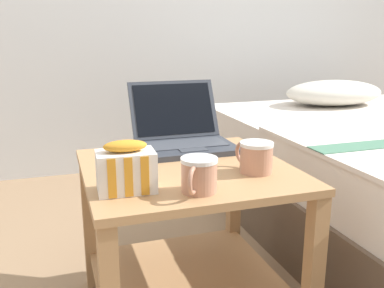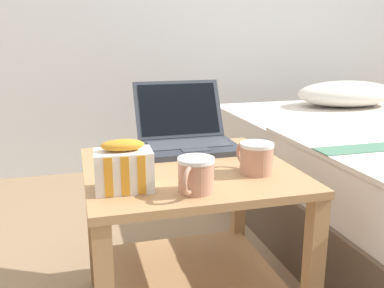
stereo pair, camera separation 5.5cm
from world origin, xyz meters
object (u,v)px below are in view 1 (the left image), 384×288
object	(u,v)px
mug_front_right	(199,173)
snack_bag	(126,169)
laptop	(183,134)
cell_phone	(126,167)
mug_front_left	(256,155)

from	to	relation	value
mug_front_right	snack_bag	bearing A→B (deg)	159.70
laptop	cell_phone	distance (m)	0.30
mug_front_left	mug_front_right	size ratio (longest dim) A/B	1.10
snack_bag	cell_phone	bearing A→B (deg)	81.03
mug_front_left	laptop	bearing A→B (deg)	108.91
laptop	mug_front_left	distance (m)	0.35
mug_front_right	snack_bag	distance (m)	0.18
laptop	mug_front_right	bearing A→B (deg)	-101.83
snack_bag	cell_phone	xyz separation A→B (m)	(0.03, 0.18, -0.05)
laptop	snack_bag	world-z (taller)	laptop
mug_front_left	mug_front_right	world-z (taller)	same
mug_front_left	snack_bag	size ratio (longest dim) A/B	0.89
snack_bag	cell_phone	size ratio (longest dim) A/B	0.89
laptop	snack_bag	xyz separation A→B (m)	(-0.26, -0.37, 0.01)
laptop	cell_phone	xyz separation A→B (m)	(-0.23, -0.19, -0.04)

